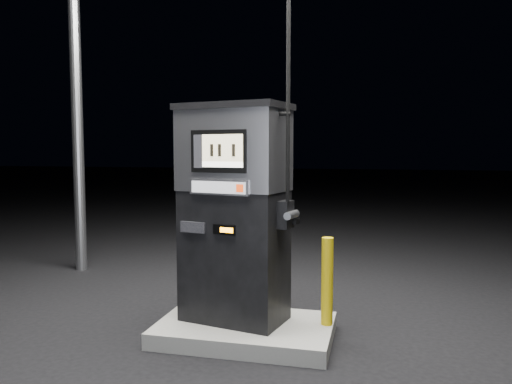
# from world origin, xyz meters

# --- Properties ---
(ground) EXTENTS (80.00, 80.00, 0.00)m
(ground) POSITION_xyz_m (0.00, 0.00, 0.00)
(ground) COLOR black
(ground) RESTS_ON ground
(pump_island) EXTENTS (1.60, 1.00, 0.15)m
(pump_island) POSITION_xyz_m (0.00, 0.00, 0.07)
(pump_island) COLOR slate
(pump_island) RESTS_ON ground
(fuel_dispenser) EXTENTS (1.16, 0.79, 4.17)m
(fuel_dispenser) POSITION_xyz_m (-0.12, 0.06, 1.18)
(fuel_dispenser) COLOR black
(fuel_dispenser) RESTS_ON pump_island
(bollard_left) EXTENTS (0.15, 0.15, 1.01)m
(bollard_left) POSITION_xyz_m (-0.56, 0.04, 0.66)
(bollard_left) COLOR gold
(bollard_left) RESTS_ON pump_island
(bollard_right) EXTENTS (0.14, 0.14, 0.81)m
(bollard_right) POSITION_xyz_m (0.74, 0.13, 0.55)
(bollard_right) COLOR gold
(bollard_right) RESTS_ON pump_island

